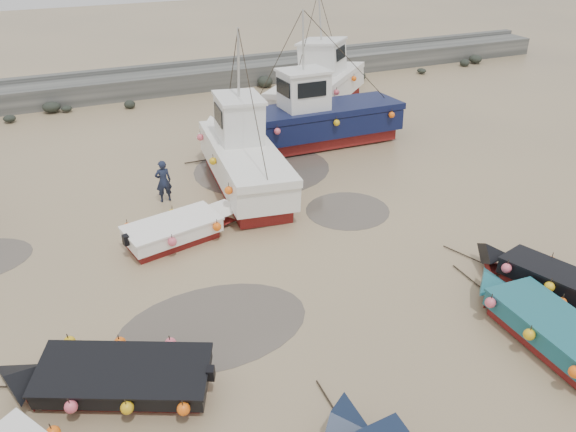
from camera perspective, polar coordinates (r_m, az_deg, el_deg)
name	(u,v)px	position (r m, az deg, el deg)	size (l,w,h in m)	color
ground	(273,293)	(17.01, -1.58, -7.81)	(120.00, 120.00, 0.00)	tan
seawall	(138,85)	(36.32, -14.97, 12.75)	(60.00, 4.92, 1.50)	slate
puddle_a	(213,325)	(15.96, -7.61, -10.95)	(5.38, 5.38, 0.01)	#524940
puddle_b	(348,210)	(21.53, 6.07, 0.58)	(3.23, 3.23, 0.01)	#524940
puddle_d	(262,169)	(24.92, -2.65, 4.83)	(6.05, 6.05, 0.01)	#524940
dinghy_2	(544,321)	(16.57, 24.56, -9.67)	(2.19, 6.00, 1.43)	maroon
dinghy_4	(110,373)	(14.34, -17.66, -14.98)	(6.03, 3.43, 1.43)	maroon
dinghy_5	(182,226)	(19.60, -10.71, -0.98)	(5.41, 2.29, 1.43)	maroon
dinghy_6	(547,276)	(18.42, 24.82, -5.57)	(2.76, 5.42, 1.43)	maroon
cabin_boat_1	(240,154)	(23.03, -4.88, 6.29)	(3.26, 10.15, 6.22)	maroon
cabin_boat_2	(312,119)	(27.08, 2.42, 9.84)	(10.66, 3.28, 6.22)	maroon
cabin_boat_3	(323,84)	(32.91, 3.62, 13.28)	(8.95, 8.43, 6.22)	maroon
person	(166,201)	(22.63, -12.32, 1.51)	(0.63, 0.41, 1.72)	#192036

